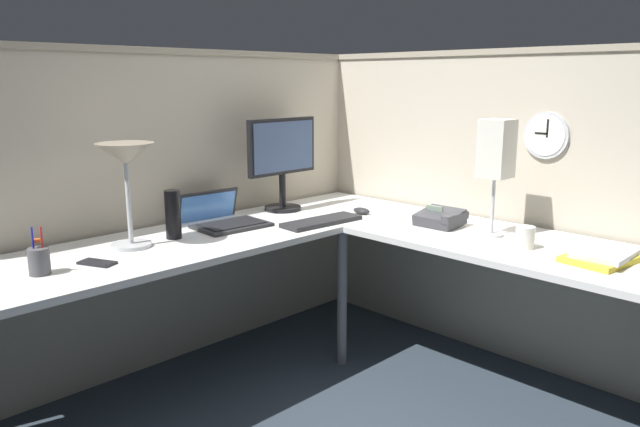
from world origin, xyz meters
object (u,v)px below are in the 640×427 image
desk_lamp_dome (126,163)px  office_phone (441,219)px  keyboard (322,221)px  book_stack (602,256)px  wall_clock (547,135)px  cell_phone (97,263)px  coffee_mug (525,237)px  desk_lamp_paper (496,152)px  monitor (282,157)px  thermos_flask (173,215)px  pen_cup (39,261)px  laptop (221,219)px  computer_mouse (362,211)px

desk_lamp_dome → office_phone: bearing=-29.8°
keyboard → office_phone: bearing=-46.3°
keyboard → book_stack: book_stack is taller
keyboard → wall_clock: 1.15m
cell_phone → coffee_mug: coffee_mug is taller
desk_lamp_paper → coffee_mug: size_ratio=5.52×
monitor → thermos_flask: monitor is taller
book_stack → desk_lamp_paper: 0.64m
cell_phone → thermos_flask: (0.42, 0.13, 0.10)m
cell_phone → wall_clock: bearing=-51.3°
thermos_flask → pen_cup: bearing=-170.4°
monitor → keyboard: bearing=-101.6°
laptop → computer_mouse: size_ratio=3.85×
computer_mouse → book_stack: size_ratio=0.34×
monitor → pen_cup: size_ratio=2.78×
pen_cup → book_stack: bearing=-40.6°
laptop → office_phone: 1.08m
desk_lamp_dome → desk_lamp_paper: size_ratio=0.84×
laptop → book_stack: (0.68, -1.59, -0.00)m
desk_lamp_paper → wall_clock: 0.33m
monitor → pen_cup: 1.42m
monitor → thermos_flask: 0.78m
laptop → desk_lamp_dome: 0.63m
laptop → coffee_mug: laptop is taller
keyboard → desk_lamp_dome: size_ratio=0.97×
cell_phone → wall_clock: wall_clock is taller
keyboard → computer_mouse: (0.31, 0.01, 0.01)m
thermos_flask → office_phone: (1.05, -0.72, -0.07)m
wall_clock → pen_cup: bearing=154.5°
computer_mouse → pen_cup: bearing=174.6°
desk_lamp_dome → book_stack: (1.21, -1.51, -0.34)m
thermos_flask → wall_clock: bearing=-37.7°
wall_clock → desk_lamp_paper: bearing=165.9°
monitor → cell_phone: 1.24m
desk_lamp_dome → cell_phone: desk_lamp_dome is taller
desk_lamp_dome → thermos_flask: size_ratio=2.02×
pen_cup → cell_phone: (0.21, -0.03, -0.05)m
monitor → wall_clock: wall_clock is taller
cell_phone → thermos_flask: 0.46m
laptop → desk_lamp_dome: bearing=-171.4°
desk_lamp_dome → thermos_flask: desk_lamp_dome is taller
computer_mouse → desk_lamp_paper: size_ratio=0.20×
monitor → keyboard: (-0.08, -0.38, -0.28)m
computer_mouse → cell_phone: 1.41m
desk_lamp_paper → laptop: bearing=124.8°
desk_lamp_dome → desk_lamp_paper: 1.61m
desk_lamp_paper → coffee_mug: 0.41m
cell_phone → office_phone: bearing=-45.6°
desk_lamp_dome → book_stack: desk_lamp_dome is taller
laptop → office_phone: bearing=-47.5°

